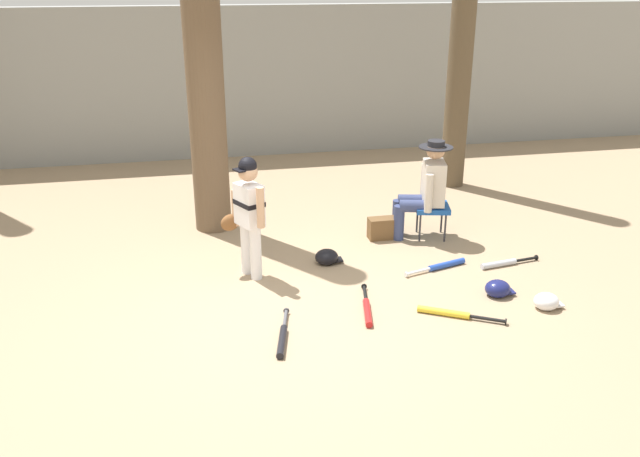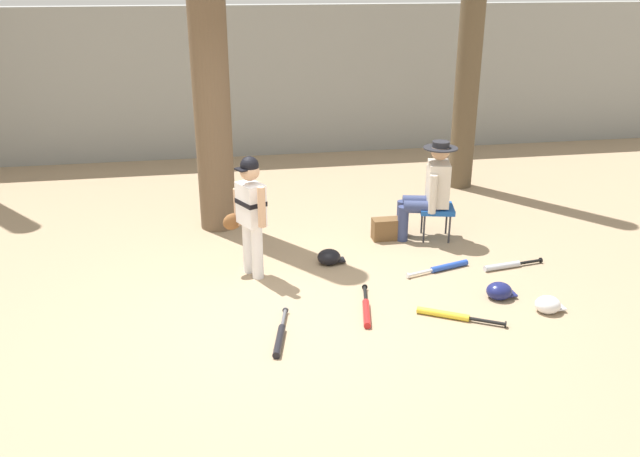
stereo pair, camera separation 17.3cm
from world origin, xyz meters
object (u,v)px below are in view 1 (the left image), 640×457
at_px(handbag_beside_stool, 382,228).
at_px(bat_black_composite, 283,338).
at_px(young_ballplayer, 248,210).
at_px(tree_behind_spectator, 464,13).
at_px(seated_spectator, 425,187).
at_px(bat_blue_youth, 442,266).
at_px(batting_helmet_black, 327,257).
at_px(batting_helmet_navy, 498,289).
at_px(tree_near_player, 203,56).
at_px(bat_aluminum_silver, 503,263).
at_px(batting_helmet_white, 547,302).
at_px(folding_stool, 432,209).
at_px(bat_red_barrel, 367,309).
at_px(bat_yellow_trainer, 450,313).

xyz_separation_m(handbag_beside_stool, bat_black_composite, (-1.55, -2.12, -0.10)).
height_order(young_ballplayer, bat_black_composite, young_ballplayer).
height_order(tree_behind_spectator, seated_spectator, tree_behind_spectator).
relative_size(bat_blue_youth, batting_helmet_black, 2.50).
distance_m(bat_black_composite, batting_helmet_navy, 2.28).
height_order(tree_near_player, seated_spectator, tree_near_player).
bearing_deg(bat_aluminum_silver, young_ballplayer, 173.00).
bearing_deg(bat_blue_youth, bat_aluminum_silver, -6.53).
bearing_deg(bat_aluminum_silver, batting_helmet_white, -92.45).
distance_m(folding_stool, bat_aluminum_silver, 1.14).
bearing_deg(tree_behind_spectator, bat_aluminum_silver, -101.41).
distance_m(tree_behind_spectator, batting_helmet_white, 4.64).
relative_size(bat_aluminum_silver, bat_red_barrel, 0.91).
bearing_deg(seated_spectator, tree_behind_spectator, 58.75).
xyz_separation_m(bat_blue_youth, bat_yellow_trainer, (-0.33, -1.03, 0.00)).
relative_size(young_ballplayer, batting_helmet_white, 4.50).
relative_size(bat_blue_youth, bat_black_composite, 0.96).
height_order(bat_yellow_trainer, bat_black_composite, same).
height_order(seated_spectator, handbag_beside_stool, seated_spectator).
height_order(young_ballplayer, bat_yellow_trainer, young_ballplayer).
relative_size(young_ballplayer, bat_black_composite, 1.63).
bearing_deg(folding_stool, tree_near_player, 161.30).
height_order(seated_spectator, bat_blue_youth, seated_spectator).
relative_size(tree_near_player, seated_spectator, 4.03).
bearing_deg(tree_behind_spectator, young_ballplayer, -142.26).
distance_m(batting_helmet_navy, batting_helmet_black, 1.87).
bearing_deg(young_ballplayer, seated_spectator, 17.04).
height_order(tree_behind_spectator, young_ballplayer, tree_behind_spectator).
relative_size(bat_blue_youth, bat_red_barrel, 0.97).
height_order(young_ballplayer, folding_stool, young_ballplayer).
bearing_deg(bat_red_barrel, folding_stool, 53.13).
bearing_deg(handbag_beside_stool, batting_helmet_white, -63.28).
relative_size(bat_red_barrel, batting_helmet_navy, 2.63).
bearing_deg(tree_near_player, handbag_beside_stool, -22.03).
xyz_separation_m(tree_behind_spectator, seated_spectator, (-1.16, -1.92, -1.84)).
relative_size(tree_near_player, batting_helmet_navy, 15.99).
bearing_deg(batting_helmet_black, bat_aluminum_silver, -13.96).
bearing_deg(young_ballplayer, handbag_beside_stool, 23.01).
height_order(tree_behind_spectator, bat_red_barrel, tree_behind_spectator).
relative_size(tree_behind_spectator, young_ballplayer, 4.14).
bearing_deg(bat_red_barrel, bat_yellow_trainer, -17.24).
bearing_deg(young_ballplayer, bat_black_composite, -84.86).
bearing_deg(bat_blue_youth, batting_helmet_navy, -67.40).
xyz_separation_m(young_ballplayer, seated_spectator, (2.18, 0.67, -0.10)).
relative_size(bat_yellow_trainer, bat_aluminum_silver, 1.03).
xyz_separation_m(folding_stool, batting_helmet_navy, (0.10, -1.63, -0.29)).
bearing_deg(tree_near_player, batting_helmet_navy, -43.09).
bearing_deg(batting_helmet_navy, bat_red_barrel, -176.80).
bearing_deg(batting_helmet_black, folding_stool, 20.03).
distance_m(bat_blue_youth, batting_helmet_white, 1.25).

